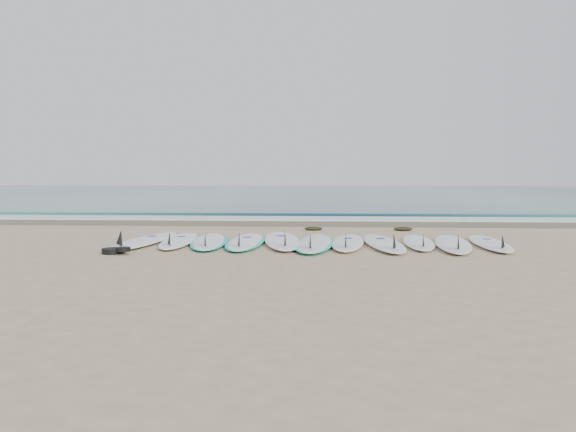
# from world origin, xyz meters

# --- Properties ---
(ground) EXTENTS (120.00, 120.00, 0.00)m
(ground) POSITION_xyz_m (0.00, 0.00, 0.00)
(ground) COLOR tan
(ocean) EXTENTS (120.00, 55.00, 0.03)m
(ocean) POSITION_xyz_m (0.00, 32.50, 0.01)
(ocean) COLOR #205858
(ocean) RESTS_ON ground
(wet_sand_band) EXTENTS (120.00, 1.80, 0.01)m
(wet_sand_band) POSITION_xyz_m (0.00, 4.10, 0.01)
(wet_sand_band) COLOR brown
(wet_sand_band) RESTS_ON ground
(foam_band) EXTENTS (120.00, 1.40, 0.04)m
(foam_band) POSITION_xyz_m (0.00, 5.50, 0.02)
(foam_band) COLOR silver
(foam_band) RESTS_ON ground
(wave_crest) EXTENTS (120.00, 1.00, 0.10)m
(wave_crest) POSITION_xyz_m (0.00, 7.00, 0.05)
(wave_crest) COLOR #205858
(wave_crest) RESTS_ON ground
(surfboard_0) EXTENTS (0.75, 2.86, 0.36)m
(surfboard_0) POSITION_xyz_m (-2.87, -0.15, 0.06)
(surfboard_0) COLOR white
(surfboard_0) RESTS_ON ground
(surfboard_1) EXTENTS (0.76, 2.56, 0.32)m
(surfboard_1) POSITION_xyz_m (-2.30, -0.04, 0.06)
(surfboard_1) COLOR white
(surfboard_1) RESTS_ON ground
(surfboard_2) EXTENTS (0.96, 2.60, 0.32)m
(surfboard_2) POSITION_xyz_m (-1.77, -0.07, 0.05)
(surfboard_2) COLOR white
(surfboard_2) RESTS_ON ground
(surfboard_3) EXTENTS (0.72, 2.62, 0.33)m
(surfboard_3) POSITION_xyz_m (-1.15, -0.07, 0.05)
(surfboard_3) COLOR white
(surfboard_3) RESTS_ON ground
(surfboard_4) EXTENTS (0.95, 2.92, 0.37)m
(surfboard_4) POSITION_xyz_m (-0.54, 0.05, 0.06)
(surfboard_4) COLOR white
(surfboard_4) RESTS_ON ground
(surfboard_5) EXTENTS (0.76, 2.72, 0.34)m
(surfboard_5) POSITION_xyz_m (0.02, -0.21, 0.05)
(surfboard_5) COLOR white
(surfboard_5) RESTS_ON ground
(surfboard_6) EXTENTS (0.72, 2.55, 0.32)m
(surfboard_6) POSITION_xyz_m (0.58, -0.12, 0.06)
(surfboard_6) COLOR white
(surfboard_6) RESTS_ON ground
(surfboard_7) EXTENTS (0.72, 2.70, 0.34)m
(surfboard_7) POSITION_xyz_m (1.16, -0.20, 0.06)
(surfboard_7) COLOR white
(surfboard_7) RESTS_ON ground
(surfboard_8) EXTENTS (0.68, 2.40, 0.30)m
(surfboard_8) POSITION_xyz_m (1.76, 0.02, 0.05)
(surfboard_8) COLOR white
(surfboard_8) RESTS_ON ground
(surfboard_9) EXTENTS (0.92, 2.73, 0.34)m
(surfboard_9) POSITION_xyz_m (2.27, -0.20, 0.06)
(surfboard_9) COLOR white
(surfboard_9) RESTS_ON ground
(surfboard_10) EXTENTS (0.69, 2.49, 0.31)m
(surfboard_10) POSITION_xyz_m (2.91, -0.08, 0.05)
(surfboard_10) COLOR white
(surfboard_10) RESTS_ON ground
(seaweed_near) EXTENTS (0.39, 0.30, 0.08)m
(seaweed_near) POSITION_xyz_m (-0.05, 2.49, 0.04)
(seaweed_near) COLOR black
(seaweed_near) RESTS_ON ground
(seaweed_far) EXTENTS (0.40, 0.31, 0.08)m
(seaweed_far) POSITION_xyz_m (1.85, 2.51, 0.04)
(seaweed_far) COLOR black
(seaweed_far) RESTS_ON ground
(leash_coil) EXTENTS (0.46, 0.36, 0.11)m
(leash_coil) POSITION_xyz_m (-2.90, -1.38, 0.05)
(leash_coil) COLOR black
(leash_coil) RESTS_ON ground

